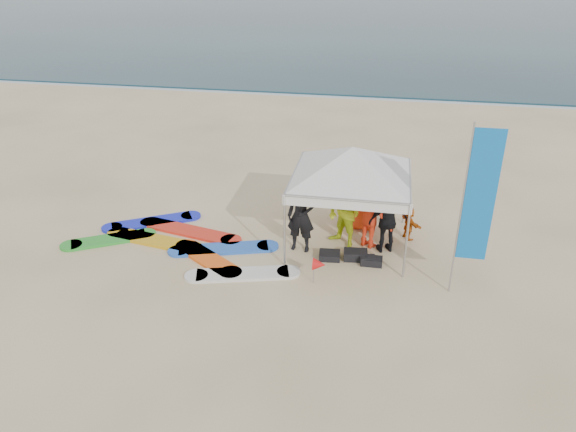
# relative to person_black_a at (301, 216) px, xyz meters

# --- Properties ---
(ground) EXTENTS (120.00, 120.00, 0.00)m
(ground) POSITION_rel_person_black_a_xyz_m (0.23, -3.21, -0.93)
(ground) COLOR beige
(ground) RESTS_ON ground
(ocean) EXTENTS (160.00, 84.00, 0.08)m
(ocean) POSITION_rel_person_black_a_xyz_m (0.23, 56.79, -0.89)
(ocean) COLOR #0C2633
(ocean) RESTS_ON ground
(shoreline_foam) EXTENTS (160.00, 1.20, 0.01)m
(shoreline_foam) POSITION_rel_person_black_a_xyz_m (0.23, 14.99, -0.93)
(shoreline_foam) COLOR silver
(shoreline_foam) RESTS_ON ground
(person_black_a) EXTENTS (0.71, 0.50, 1.86)m
(person_black_a) POSITION_rel_person_black_a_xyz_m (0.00, 0.00, 0.00)
(person_black_a) COLOR black
(person_black_a) RESTS_ON ground
(person_yellow) EXTENTS (1.14, 1.11, 1.85)m
(person_yellow) POSITION_rel_person_black_a_xyz_m (1.01, 0.38, -0.00)
(person_yellow) COLOR #CCE420
(person_yellow) RESTS_ON ground
(person_orange_a) EXTENTS (1.38, 1.21, 1.85)m
(person_orange_a) POSITION_rel_person_black_a_xyz_m (1.65, 0.50, -0.00)
(person_orange_a) COLOR red
(person_orange_a) RESTS_ON ground
(person_black_b) EXTENTS (1.04, 0.73, 1.65)m
(person_black_b) POSITION_rel_person_black_a_xyz_m (2.06, 0.31, -0.11)
(person_black_b) COLOR black
(person_black_b) RESTS_ON ground
(person_orange_b) EXTENTS (0.89, 0.59, 1.77)m
(person_orange_b) POSITION_rel_person_black_a_xyz_m (1.43, 1.39, -0.04)
(person_orange_b) COLOR #FF4116
(person_orange_b) RESTS_ON ground
(person_seated) EXTENTS (0.64, 0.80, 0.86)m
(person_seated) POSITION_rel_person_black_a_xyz_m (2.60, 1.04, -0.50)
(person_seated) COLOR #C75B11
(person_seated) RESTS_ON ground
(canopy_tent) EXTENTS (3.87, 3.87, 2.92)m
(canopy_tent) POSITION_rel_person_black_a_xyz_m (1.12, 0.54, 1.61)
(canopy_tent) COLOR #A5A5A8
(canopy_tent) RESTS_ON ground
(feather_flag) EXTENTS (0.64, 0.04, 3.82)m
(feather_flag) POSITION_rel_person_black_a_xyz_m (3.76, -1.22, 1.32)
(feather_flag) COLOR #A5A5A8
(feather_flag) RESTS_ON ground
(marker_pennant) EXTENTS (0.28, 0.28, 0.64)m
(marker_pennant) POSITION_rel_person_black_a_xyz_m (0.64, -1.44, -0.43)
(marker_pennant) COLOR #A5A5A8
(marker_pennant) RESTS_ON ground
(gear_pile) EXTENTS (1.52, 0.54, 0.22)m
(gear_pile) POSITION_rel_person_black_a_xyz_m (1.33, -0.32, -0.83)
(gear_pile) COLOR black
(gear_pile) RESTS_ON ground
(surfboard_spread) EXTENTS (5.76, 3.37, 0.07)m
(surfboard_spread) POSITION_rel_person_black_a_xyz_m (-2.96, -0.32, -0.89)
(surfboard_spread) COLOR red
(surfboard_spread) RESTS_ON ground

